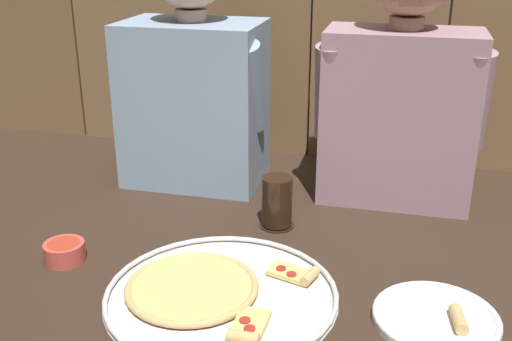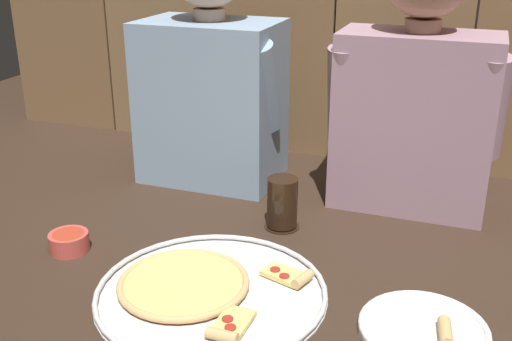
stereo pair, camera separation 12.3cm
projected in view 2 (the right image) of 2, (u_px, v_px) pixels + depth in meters
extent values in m
plane|color=#332319|center=(242.00, 273.00, 1.21)|extent=(3.20, 3.20, 0.00)
cylinder|color=silver|center=(211.00, 294.00, 1.14)|extent=(0.43, 0.43, 0.01)
torus|color=silver|center=(211.00, 290.00, 1.13)|extent=(0.43, 0.43, 0.01)
cylinder|color=#B23823|center=(184.00, 285.00, 1.16)|extent=(0.24, 0.24, 0.00)
cylinder|color=#F4D170|center=(183.00, 283.00, 1.15)|extent=(0.23, 0.23, 0.01)
torus|color=tan|center=(183.00, 283.00, 1.15)|extent=(0.25, 0.25, 0.01)
cube|color=#F4D170|center=(233.00, 323.00, 1.04)|extent=(0.06, 0.09, 0.01)
cylinder|color=tan|center=(222.00, 335.00, 1.00)|extent=(0.05, 0.02, 0.02)
cylinder|color=#A3281E|center=(230.00, 328.00, 1.02)|extent=(0.02, 0.02, 0.00)
cylinder|color=#A3281E|center=(228.00, 319.00, 1.04)|extent=(0.02, 0.02, 0.00)
cube|color=#F4D170|center=(284.00, 275.00, 1.19)|extent=(0.10, 0.07, 0.01)
cylinder|color=tan|center=(303.00, 279.00, 1.16)|extent=(0.03, 0.05, 0.02)
cylinder|color=#A3281E|center=(284.00, 276.00, 1.17)|extent=(0.02, 0.02, 0.00)
cylinder|color=#A3281E|center=(275.00, 270.00, 1.19)|extent=(0.02, 0.02, 0.00)
cylinder|color=white|center=(423.00, 331.00, 1.03)|extent=(0.22, 0.22, 0.01)
torus|color=white|center=(424.00, 328.00, 1.03)|extent=(0.22, 0.22, 0.01)
cylinder|color=tan|center=(445.00, 332.00, 1.00)|extent=(0.03, 0.07, 0.02)
cylinder|color=black|center=(282.00, 226.00, 1.40)|extent=(0.08, 0.08, 0.01)
cylinder|color=black|center=(282.00, 202.00, 1.37)|extent=(0.07, 0.07, 0.11)
cylinder|color=#CC4C42|center=(69.00, 242.00, 1.29)|extent=(0.08, 0.08, 0.04)
cylinder|color=#B23823|center=(69.00, 238.00, 1.28)|extent=(0.07, 0.07, 0.02)
cube|color=#849EB7|center=(212.00, 102.00, 1.61)|extent=(0.35, 0.24, 0.42)
cylinder|color=#DBAD8E|center=(209.00, 14.00, 1.52)|extent=(0.08, 0.08, 0.03)
cylinder|color=#849EB7|center=(150.00, 77.00, 1.60)|extent=(0.08, 0.11, 0.24)
cylinder|color=#849EB7|center=(263.00, 87.00, 1.50)|extent=(0.08, 0.15, 0.24)
cube|color=gray|center=(413.00, 122.00, 1.44)|extent=(0.36, 0.19, 0.42)
cylinder|color=tan|center=(423.00, 26.00, 1.36)|extent=(0.08, 0.08, 0.03)
cylinder|color=gray|center=(344.00, 94.00, 1.43)|extent=(0.08, 0.12, 0.24)
cylinder|color=gray|center=(489.00, 107.00, 1.33)|extent=(0.08, 0.11, 0.24)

